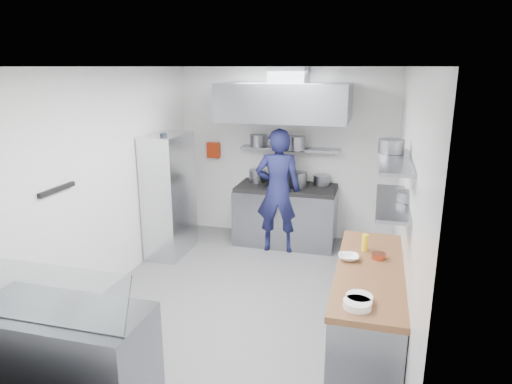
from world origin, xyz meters
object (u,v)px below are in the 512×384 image
(wire_rack, at_px, (169,195))
(display_case, at_px, (64,355))
(chef, at_px, (278,191))
(gas_range, at_px, (286,216))

(wire_rack, xyz_separation_m, display_case, (0.53, -3.23, -0.50))
(chef, distance_m, wire_rack, 1.66)
(chef, relative_size, wire_rack, 1.04)
(chef, relative_size, display_case, 1.29)
(gas_range, xyz_separation_m, wire_rack, (-1.63, -0.87, 0.48))
(gas_range, xyz_separation_m, display_case, (-1.10, -4.10, -0.03))
(wire_rack, height_order, display_case, wire_rack)
(chef, xyz_separation_m, display_case, (-1.04, -3.75, -0.54))
(gas_range, height_order, display_case, gas_range)
(gas_range, bearing_deg, chef, -99.06)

